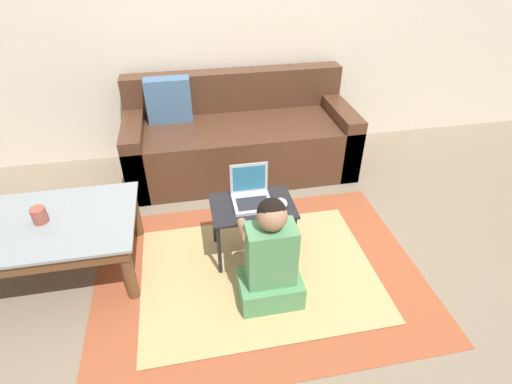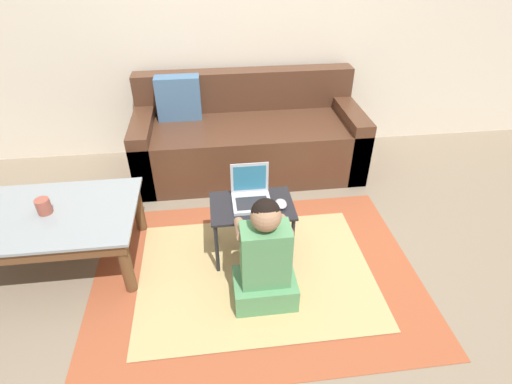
# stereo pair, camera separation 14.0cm
# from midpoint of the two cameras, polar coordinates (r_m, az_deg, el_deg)

# --- Properties ---
(ground_plane) EXTENTS (16.00, 16.00, 0.00)m
(ground_plane) POSITION_cam_midpoint_polar(r_m,az_deg,el_deg) (2.66, 2.68, -10.15)
(ground_plane) COLOR #7F705B
(wall_back) EXTENTS (9.00, 0.06, 2.50)m
(wall_back) POSITION_cam_midpoint_polar(r_m,az_deg,el_deg) (3.59, -1.48, 24.74)
(wall_back) COLOR beige
(wall_back) RESTS_ON ground_plane
(area_rug) EXTENTS (2.03, 1.49, 0.01)m
(area_rug) POSITION_cam_midpoint_polar(r_m,az_deg,el_deg) (2.59, 1.56, -11.58)
(area_rug) COLOR #9E4C2D
(area_rug) RESTS_ON ground_plane
(couch) EXTENTS (1.89, 0.80, 0.82)m
(couch) POSITION_cam_midpoint_polar(r_m,az_deg,el_deg) (3.48, -0.11, 7.68)
(couch) COLOR #4C2D1E
(couch) RESTS_ON ground_plane
(coffee_table) EXTENTS (1.15, 0.69, 0.40)m
(coffee_table) POSITION_cam_midpoint_polar(r_m,az_deg,el_deg) (2.72, -27.08, -3.88)
(coffee_table) COLOR gray
(coffee_table) RESTS_ON ground_plane
(laptop_desk) EXTENTS (0.52, 0.35, 0.40)m
(laptop_desk) POSITION_cam_midpoint_polar(r_m,az_deg,el_deg) (2.51, 1.01, -2.88)
(laptop_desk) COLOR black
(laptop_desk) RESTS_ON ground_plane
(laptop) EXTENTS (0.24, 0.22, 0.23)m
(laptop) POSITION_cam_midpoint_polar(r_m,az_deg,el_deg) (2.48, 0.92, -0.68)
(laptop) COLOR #B7BCC6
(laptop) RESTS_ON laptop_desk
(computer_mouse) EXTENTS (0.07, 0.10, 0.04)m
(computer_mouse) POSITION_cam_midpoint_polar(r_m,az_deg,el_deg) (2.46, 5.20, -1.73)
(computer_mouse) COLOR #B2B7C1
(computer_mouse) RESTS_ON laptop_desk
(person_seated) EXTENTS (0.36, 0.36, 0.71)m
(person_seated) POSITION_cam_midpoint_polar(r_m,az_deg,el_deg) (2.23, 3.12, -9.79)
(person_seated) COLOR #518E5B
(person_seated) RESTS_ON ground_plane
(cup_on_table) EXTENTS (0.08, 0.08, 0.10)m
(cup_on_table) POSITION_cam_midpoint_polar(r_m,az_deg,el_deg) (2.66, -26.77, -1.86)
(cup_on_table) COLOR #994C3D
(cup_on_table) RESTS_ON coffee_table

